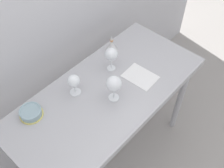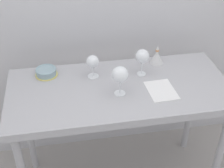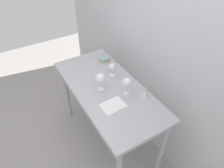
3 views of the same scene
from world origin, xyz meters
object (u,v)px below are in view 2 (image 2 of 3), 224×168
object	(u,v)px
wine_glass_near_center	(120,75)
tasting_bowl	(46,72)
wine_glass_far_right	(142,57)
tasting_sheet_upper	(161,90)
wine_glass_far_left	(93,62)
decanter_funnel	(157,57)

from	to	relation	value
wine_glass_near_center	tasting_bowl	size ratio (longest dim) A/B	1.29
wine_glass_near_center	wine_glass_far_right	distance (m)	0.26
tasting_sheet_upper	wine_glass_near_center	bearing A→B (deg)	174.16
wine_glass_near_center	wine_glass_far_left	size ratio (longest dim) A/B	1.22
wine_glass_near_center	wine_glass_far_right	bearing A→B (deg)	45.84
tasting_sheet_upper	tasting_bowl	bearing A→B (deg)	153.98
wine_glass_far_right	wine_glass_far_left	distance (m)	0.32
wine_glass_near_center	decanter_funnel	world-z (taller)	wine_glass_near_center
wine_glass_far_left	wine_glass_near_center	bearing A→B (deg)	-57.77
wine_glass_near_center	wine_glass_far_right	world-z (taller)	wine_glass_near_center
wine_glass_far_right	tasting_bowl	xyz separation A→B (m)	(-0.62, 0.10, -0.11)
tasting_bowl	decanter_funnel	world-z (taller)	decanter_funnel
wine_glass_far_right	decanter_funnel	xyz separation A→B (m)	(0.14, 0.12, -0.09)
tasting_sheet_upper	decanter_funnel	distance (m)	0.33
wine_glass_far_right	wine_glass_far_left	world-z (taller)	wine_glass_far_right
wine_glass_far_left	tasting_bowl	bearing A→B (deg)	167.21
wine_glass_far_right	tasting_sheet_upper	size ratio (longest dim) A/B	0.83
wine_glass_near_center	tasting_bowl	world-z (taller)	wine_glass_near_center
tasting_bowl	decanter_funnel	xyz separation A→B (m)	(0.76, 0.03, 0.02)
wine_glass_near_center	tasting_sheet_upper	bearing A→B (deg)	-2.93
decanter_funnel	wine_glass_near_center	bearing A→B (deg)	-135.91
tasting_sheet_upper	decanter_funnel	size ratio (longest dim) A/B	1.59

